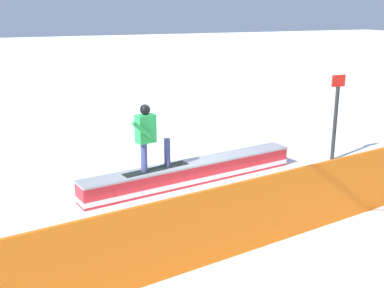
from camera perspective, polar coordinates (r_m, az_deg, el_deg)
ground_plane at (r=11.14m, az=0.02°, el=-4.59°), size 120.00×120.00×0.00m
grind_box at (r=11.06m, az=0.02°, el=-3.50°), size 5.43×1.44×0.50m
snowboarder at (r=10.20m, az=-5.22°, el=1.05°), size 1.59×0.66×1.48m
safety_fence at (r=8.20m, az=9.13°, el=-7.81°), size 12.10×2.05×1.27m
trail_marker at (r=12.98m, az=16.75°, el=3.26°), size 0.40×0.10×2.26m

